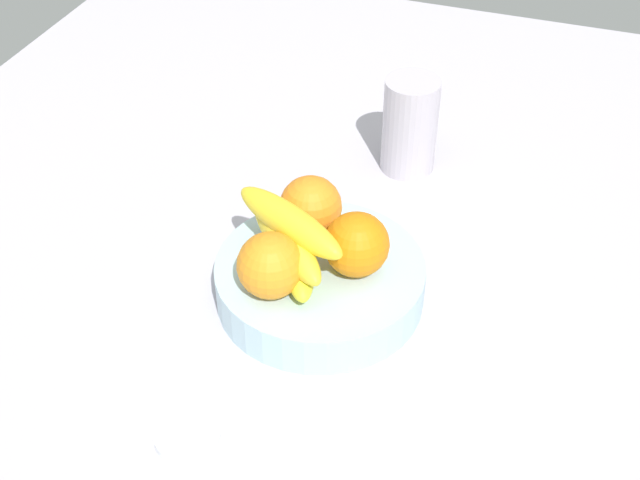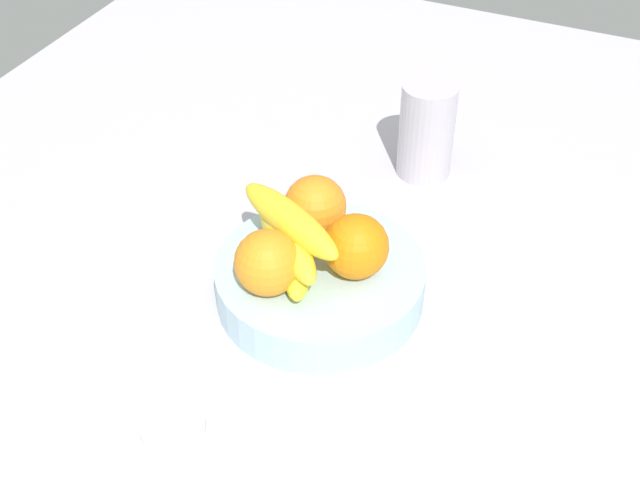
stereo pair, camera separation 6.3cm
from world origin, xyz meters
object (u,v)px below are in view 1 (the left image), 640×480
object	(u,v)px
banana_bunch	(290,238)
jar_lid	(187,435)
fruit_bowl	(320,281)
orange_front_left	(357,244)
thermos_tumbler	(410,125)
orange_front_right	(311,207)
orange_center	(271,265)

from	to	relation	value
banana_bunch	jar_lid	bearing A→B (deg)	-6.36
banana_bunch	jar_lid	xyz separation A→B (cm)	(23.75, -2.65, -8.87)
fruit_bowl	orange_front_left	size ratio (longest dim) A/B	3.27
banana_bunch	thermos_tumbler	distance (cm)	32.37
orange_front_left	thermos_tumbler	distance (cm)	29.99
orange_front_left	thermos_tumbler	size ratio (longest dim) A/B	0.54
orange_front_left	thermos_tumbler	world-z (taller)	thermos_tumbler
orange_front_left	thermos_tumbler	xyz separation A→B (cm)	(-29.90, -1.28, -1.97)
fruit_bowl	banana_bunch	xyz separation A→B (cm)	(0.99, -3.40, 6.84)
orange_front_right	banana_bunch	distance (cm)	6.74
fruit_bowl	orange_front_left	distance (cm)	7.84
orange_center	banana_bunch	xyz separation A→B (cm)	(-4.95, 0.46, 0.30)
thermos_tumbler	jar_lid	world-z (taller)	thermos_tumbler
fruit_bowl	banana_bunch	size ratio (longest dim) A/B	1.49
fruit_bowl	orange_front_left	bearing A→B (deg)	100.22
orange_front_left	orange_center	xyz separation A→B (cm)	(6.71, -8.10, 0.00)
fruit_bowl	thermos_tumbler	size ratio (longest dim) A/B	1.77
jar_lid	banana_bunch	bearing A→B (deg)	173.64
orange_front_right	thermos_tumbler	xyz separation A→B (cm)	(-24.93, 6.20, -1.97)
orange_center	fruit_bowl	bearing A→B (deg)	147.03
thermos_tumbler	orange_center	bearing A→B (deg)	-10.56
orange_front_left	orange_front_right	xyz separation A→B (cm)	(-4.97, -7.47, 0.00)
orange_center	thermos_tumbler	xyz separation A→B (cm)	(-36.61, 6.83, -1.97)
orange_front_right	orange_center	distance (cm)	11.70
banana_bunch	fruit_bowl	bearing A→B (deg)	106.25
orange_front_right	orange_center	size ratio (longest dim) A/B	1.00
fruit_bowl	thermos_tumbler	bearing A→B (deg)	174.46
orange_front_left	thermos_tumbler	bearing A→B (deg)	-177.56
fruit_bowl	banana_bunch	world-z (taller)	banana_bunch
orange_center	banana_bunch	world-z (taller)	banana_bunch
orange_front_left	jar_lid	world-z (taller)	orange_front_left
orange_center	thermos_tumbler	bearing A→B (deg)	169.44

